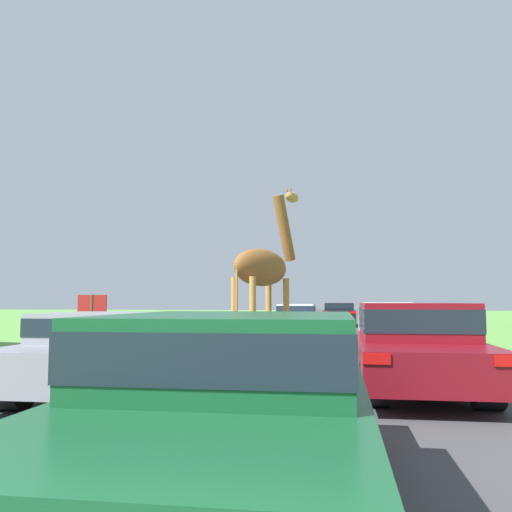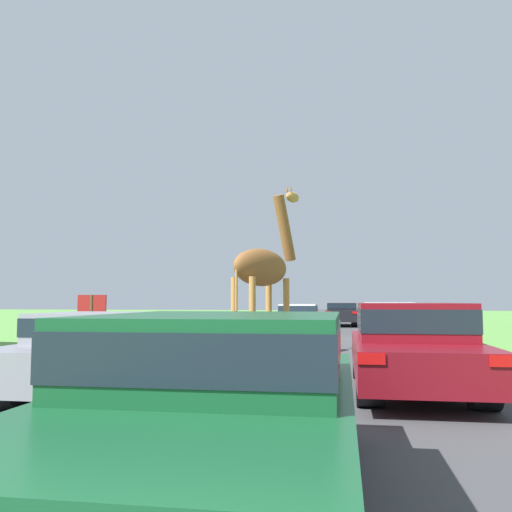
% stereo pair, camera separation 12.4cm
% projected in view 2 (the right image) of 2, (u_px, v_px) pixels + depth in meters
% --- Properties ---
extents(road, '(7.19, 120.00, 0.00)m').
position_uv_depth(road, '(325.00, 327.00, 29.33)').
color(road, '#424244').
rests_on(road, ground).
extents(giraffe_near_road, '(1.78, 2.65, 4.71)m').
position_uv_depth(giraffe_near_road, '(264.00, 269.00, 14.36)').
color(giraffe_near_road, '#B77F3D').
rests_on(giraffe_near_road, ground).
extents(car_lead_maroon, '(1.81, 4.55, 1.35)m').
position_uv_depth(car_lead_maroon, '(221.00, 403.00, 3.78)').
color(car_lead_maroon, '#144C28').
rests_on(car_lead_maroon, ground).
extents(car_queue_right, '(1.84, 4.64, 1.40)m').
position_uv_depth(car_queue_right, '(412.00, 344.00, 8.65)').
color(car_queue_right, maroon).
rests_on(car_queue_right, ground).
extents(car_queue_left, '(1.79, 4.30, 1.27)m').
position_uv_depth(car_queue_left, '(299.00, 317.00, 24.33)').
color(car_queue_left, silver).
rests_on(car_queue_left, ground).
extents(car_far_ahead, '(1.77, 4.60, 1.30)m').
position_uv_depth(car_far_ahead, '(342.00, 313.00, 30.85)').
color(car_far_ahead, black).
rests_on(car_far_ahead, ground).
extents(car_verge_right, '(1.88, 4.34, 1.38)m').
position_uv_depth(car_verge_right, '(388.00, 320.00, 19.62)').
color(car_verge_right, silver).
rests_on(car_verge_right, ground).
extents(car_rear_follower, '(1.95, 3.94, 1.26)m').
position_uv_depth(car_rear_follower, '(104.00, 351.00, 8.23)').
color(car_rear_follower, gray).
rests_on(car_rear_follower, ground).
extents(sign_post, '(0.70, 0.08, 1.57)m').
position_uv_depth(sign_post, '(92.00, 315.00, 12.53)').
color(sign_post, '#4C3823').
rests_on(sign_post, ground).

